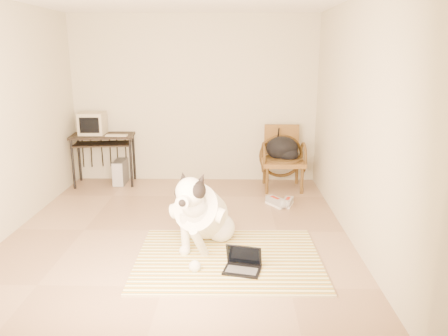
{
  "coord_description": "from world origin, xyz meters",
  "views": [
    {
      "loc": [
        0.65,
        -4.92,
        2.09
      ],
      "look_at": [
        0.55,
        -0.38,
        0.89
      ],
      "focal_mm": 35.0,
      "sensor_mm": 36.0,
      "label": 1
    }
  ],
  "objects_px": {
    "laptop": "(243,264)",
    "backpack": "(283,149)",
    "crt_monitor": "(93,123)",
    "rattan_chair": "(283,157)",
    "dog": "(202,214)",
    "computer_desk": "(103,142)",
    "pc_tower": "(120,172)"
  },
  "relations": [
    {
      "from": "computer_desk",
      "to": "rattan_chair",
      "type": "height_order",
      "value": "rattan_chair"
    },
    {
      "from": "laptop",
      "to": "backpack",
      "type": "height_order",
      "value": "backpack"
    },
    {
      "from": "crt_monitor",
      "to": "rattan_chair",
      "type": "xyz_separation_m",
      "value": [
        3.05,
        -0.18,
        -0.5
      ]
    },
    {
      "from": "dog",
      "to": "pc_tower",
      "type": "xyz_separation_m",
      "value": [
        -1.51,
        2.41,
        -0.19
      ]
    },
    {
      "from": "pc_tower",
      "to": "backpack",
      "type": "bearing_deg",
      "value": -3.3
    },
    {
      "from": "laptop",
      "to": "rattan_chair",
      "type": "distance_m",
      "value": 2.94
    },
    {
      "from": "dog",
      "to": "rattan_chair",
      "type": "xyz_separation_m",
      "value": [
        1.12,
        2.26,
        0.11
      ]
    },
    {
      "from": "rattan_chair",
      "to": "backpack",
      "type": "xyz_separation_m",
      "value": [
        0.0,
        -0.01,
        0.13
      ]
    },
    {
      "from": "crt_monitor",
      "to": "pc_tower",
      "type": "bearing_deg",
      "value": -4.59
    },
    {
      "from": "laptop",
      "to": "dog",
      "type": "bearing_deg",
      "value": 127.8
    },
    {
      "from": "pc_tower",
      "to": "computer_desk",
      "type": "bearing_deg",
      "value": -174.39
    },
    {
      "from": "dog",
      "to": "crt_monitor",
      "type": "height_order",
      "value": "crt_monitor"
    },
    {
      "from": "dog",
      "to": "rattan_chair",
      "type": "distance_m",
      "value": 2.52
    },
    {
      "from": "computer_desk",
      "to": "rattan_chair",
      "type": "distance_m",
      "value": 2.89
    },
    {
      "from": "pc_tower",
      "to": "rattan_chair",
      "type": "relative_size",
      "value": 0.43
    },
    {
      "from": "rattan_chair",
      "to": "backpack",
      "type": "bearing_deg",
      "value": -56.89
    },
    {
      "from": "dog",
      "to": "pc_tower",
      "type": "bearing_deg",
      "value": 122.19
    },
    {
      "from": "computer_desk",
      "to": "crt_monitor",
      "type": "bearing_deg",
      "value": 160.84
    },
    {
      "from": "crt_monitor",
      "to": "rattan_chair",
      "type": "bearing_deg",
      "value": -3.37
    },
    {
      "from": "dog",
      "to": "pc_tower",
      "type": "distance_m",
      "value": 2.85
    },
    {
      "from": "computer_desk",
      "to": "crt_monitor",
      "type": "height_order",
      "value": "crt_monitor"
    },
    {
      "from": "pc_tower",
      "to": "crt_monitor",
      "type": "bearing_deg",
      "value": 175.41
    },
    {
      "from": "dog",
      "to": "computer_desk",
      "type": "height_order",
      "value": "dog"
    },
    {
      "from": "computer_desk",
      "to": "rattan_chair",
      "type": "xyz_separation_m",
      "value": [
        2.88,
        -0.12,
        -0.21
      ]
    },
    {
      "from": "computer_desk",
      "to": "crt_monitor",
      "type": "distance_m",
      "value": 0.34
    },
    {
      "from": "backpack",
      "to": "crt_monitor",
      "type": "bearing_deg",
      "value": 176.53
    },
    {
      "from": "pc_tower",
      "to": "backpack",
      "type": "distance_m",
      "value": 2.68
    },
    {
      "from": "laptop",
      "to": "pc_tower",
      "type": "xyz_separation_m",
      "value": [
        -1.96,
        2.97,
        0.11
      ]
    },
    {
      "from": "computer_desk",
      "to": "backpack",
      "type": "bearing_deg",
      "value": -2.54
    },
    {
      "from": "dog",
      "to": "rattan_chair",
      "type": "relative_size",
      "value": 1.36
    },
    {
      "from": "rattan_chair",
      "to": "crt_monitor",
      "type": "bearing_deg",
      "value": 176.63
    },
    {
      "from": "rattan_chair",
      "to": "laptop",
      "type": "bearing_deg",
      "value": -103.52
    }
  ]
}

